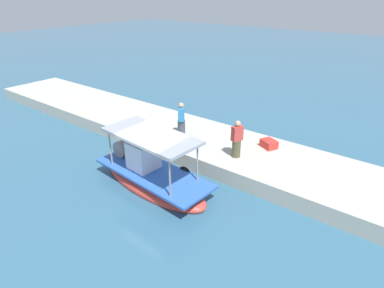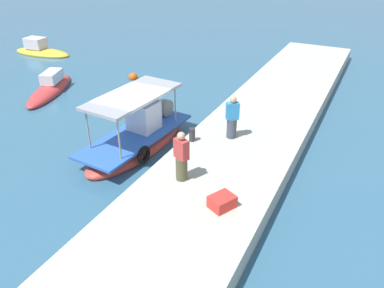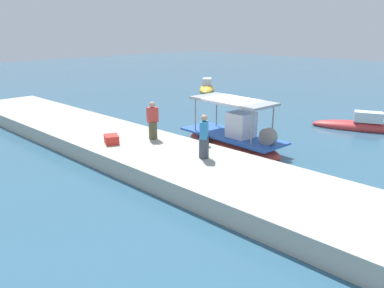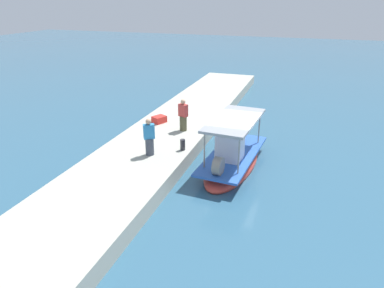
{
  "view_description": "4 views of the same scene",
  "coord_description": "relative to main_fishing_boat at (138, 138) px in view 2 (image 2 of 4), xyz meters",
  "views": [
    {
      "loc": [
        -8.64,
        8.5,
        7.82
      ],
      "look_at": [
        0.09,
        -2.77,
        0.96
      ],
      "focal_mm": 30.49,
      "sensor_mm": 36.0,
      "label": 1
    },
    {
      "loc": [
        -11.42,
        -8.46,
        8.03
      ],
      "look_at": [
        -0.26,
        -2.81,
        1.07
      ],
      "focal_mm": 35.54,
      "sensor_mm": 36.0,
      "label": 2
    },
    {
      "loc": [
        11.17,
        -14.46,
        5.75
      ],
      "look_at": [
        -0.1,
        -2.71,
        0.76
      ],
      "focal_mm": 35.35,
      "sensor_mm": 36.0,
      "label": 3
    },
    {
      "loc": [
        15.28,
        3.06,
        7.67
      ],
      "look_at": [
        -0.09,
        -2.15,
        0.85
      ],
      "focal_mm": 33.03,
      "sensor_mm": 36.0,
      "label": 4
    }
  ],
  "objects": [
    {
      "name": "moored_boat_near",
      "position": [
        8.73,
        14.68,
        -0.24
      ],
      "size": [
        2.12,
        4.88,
        1.43
      ],
      "color": "gold",
      "rests_on": "ground_plane"
    },
    {
      "name": "cargo_crate",
      "position": [
        -3.0,
        -5.1,
        0.49
      ],
      "size": [
        0.92,
        0.86,
        0.39
      ],
      "primitive_type": "cube",
      "rotation": [
        0.0,
        0.0,
        2.68
      ],
      "color": "red",
      "rests_on": "dock_quay"
    },
    {
      "name": "fisherman_near_bollard",
      "position": [
        -2.21,
        -3.3,
        1.1
      ],
      "size": [
        0.52,
        0.57,
        1.78
      ],
      "color": "brown",
      "rests_on": "dock_quay"
    },
    {
      "name": "mooring_bollard",
      "position": [
        0.35,
        -2.4,
        0.57
      ],
      "size": [
        0.24,
        0.24,
        0.54
      ],
      "primitive_type": "cylinder",
      "color": "#2D2D33",
      "rests_on": "dock_quay"
    },
    {
      "name": "moored_boat_far",
      "position": [
        3.11,
        8.13,
        -0.24
      ],
      "size": [
        5.3,
        3.14,
        1.34
      ],
      "color": "#C43636",
      "rests_on": "ground_plane"
    },
    {
      "name": "marker_buoy",
      "position": [
        7.16,
        5.2,
        -0.33
      ],
      "size": [
        0.57,
        0.57,
        0.57
      ],
      "color": "#ED5312",
      "rests_on": "ground_plane"
    },
    {
      "name": "dock_quay",
      "position": [
        -0.16,
        -4.18,
        -0.08
      ],
      "size": [
        36.0,
        4.39,
        0.74
      ],
      "primitive_type": "cube",
      "color": "#B2B2A3",
      "rests_on": "ground_plane"
    },
    {
      "name": "main_fishing_boat",
      "position": [
        0.0,
        0.0,
        0.0
      ],
      "size": [
        5.92,
        2.46,
        2.8
      ],
      "color": "#CD3F33",
      "rests_on": "ground_plane"
    },
    {
      "name": "ground_plane",
      "position": [
        -0.16,
        0.03,
        -0.45
      ],
      "size": [
        120.0,
        120.0,
        0.0
      ],
      "primitive_type": "plane",
      "color": "#325F7A"
    },
    {
      "name": "fisherman_by_crate",
      "position": [
        1.36,
        -3.67,
        1.1
      ],
      "size": [
        0.55,
        0.57,
        1.78
      ],
      "color": "#3F4654",
      "rests_on": "dock_quay"
    }
  ]
}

